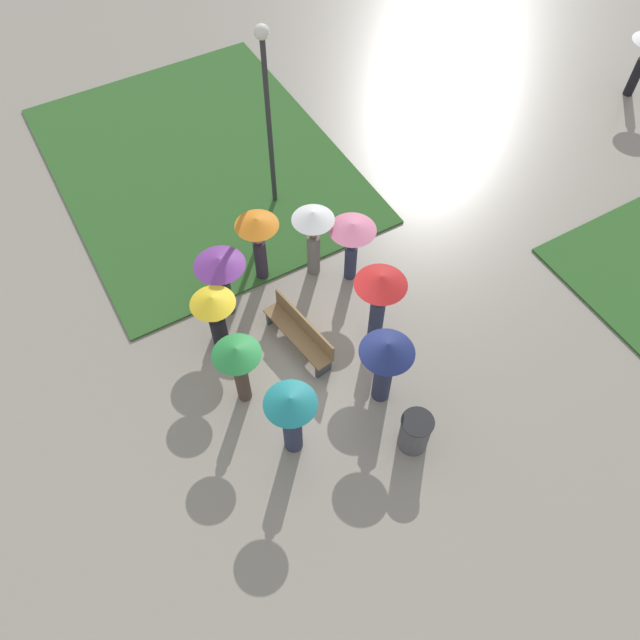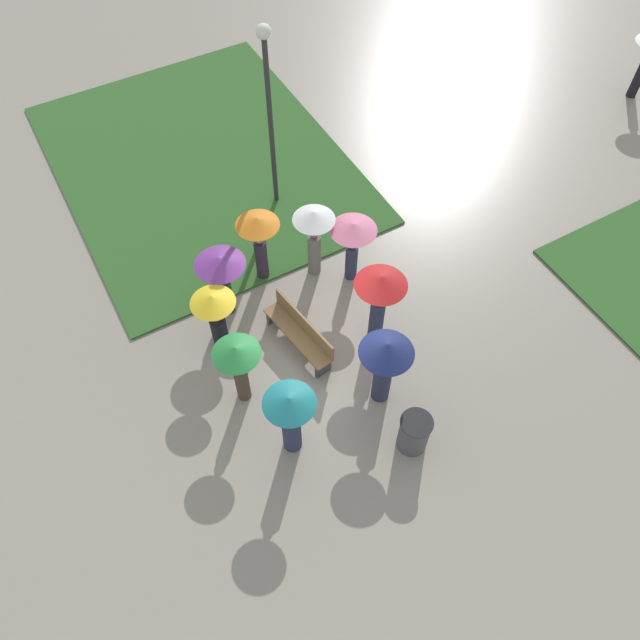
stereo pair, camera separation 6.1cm
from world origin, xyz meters
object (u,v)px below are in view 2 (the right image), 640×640
(crowd_person_white, at_px, (314,229))
(crowd_person_pink, at_px, (353,237))
(crowd_person_green, at_px, (238,362))
(crowd_person_navy, at_px, (385,360))
(crowd_person_red, at_px, (380,292))
(park_bench, at_px, (300,332))
(lamp_post, at_px, (269,100))
(crowd_person_orange, at_px, (259,235))
(crowd_person_teal, at_px, (290,415))
(trash_bin, at_px, (414,433))
(crowd_person_yellow, at_px, (215,314))
(crowd_person_purple, at_px, (221,271))

(crowd_person_white, relative_size, crowd_person_pink, 1.11)
(crowd_person_white, distance_m, crowd_person_green, 3.66)
(crowd_person_navy, distance_m, crowd_person_red, 1.54)
(park_bench, relative_size, crowd_person_red, 1.00)
(lamp_post, xyz_separation_m, crowd_person_green, (4.78, -3.18, -1.70))
(crowd_person_orange, bearing_deg, crowd_person_pink, 115.40)
(lamp_post, distance_m, crowd_person_teal, 7.07)
(crowd_person_pink, xyz_separation_m, crowd_person_red, (1.68, -0.38, 0.16))
(trash_bin, xyz_separation_m, crowd_person_red, (-2.58, 0.77, 1.02))
(park_bench, height_order, crowd_person_green, crowd_person_green)
(crowd_person_white, distance_m, crowd_person_yellow, 2.93)
(crowd_person_white, xyz_separation_m, crowd_person_navy, (3.59, -0.44, -0.03))
(crowd_person_purple, bearing_deg, crowd_person_teal, -165.28)
(crowd_person_pink, xyz_separation_m, crowd_person_purple, (-0.51, -2.93, 0.05))
(park_bench, relative_size, crowd_person_pink, 1.13)
(crowd_person_navy, bearing_deg, trash_bin, 137.85)
(crowd_person_pink, bearing_deg, crowd_person_red, 114.65)
(crowd_person_orange, xyz_separation_m, crowd_person_navy, (4.04, 0.70, -0.03))
(crowd_person_white, distance_m, crowd_person_purple, 2.26)
(crowd_person_orange, bearing_deg, crowd_person_red, 82.54)
(crowd_person_green, height_order, crowd_person_red, crowd_person_red)
(crowd_person_green, relative_size, crowd_person_red, 0.92)
(crowd_person_yellow, distance_m, crowd_person_purple, 1.00)
(crowd_person_teal, bearing_deg, crowd_person_purple, -118.88)
(trash_bin, relative_size, crowd_person_orange, 0.49)
(crowd_person_white, bearing_deg, crowd_person_yellow, 95.36)
(crowd_person_yellow, distance_m, crowd_person_teal, 2.81)
(crowd_person_white, bearing_deg, crowd_person_green, 115.40)
(park_bench, height_order, crowd_person_pink, crowd_person_pink)
(crowd_person_white, bearing_deg, crowd_person_navy, 160.75)
(lamp_post, xyz_separation_m, crowd_person_yellow, (3.43, -3.07, -1.84))
(crowd_person_yellow, height_order, crowd_person_navy, crowd_person_navy)
(trash_bin, bearing_deg, crowd_person_green, -136.98)
(crowd_person_pink, distance_m, crowd_person_yellow, 3.47)
(crowd_person_orange, relative_size, crowd_person_teal, 1.01)
(trash_bin, relative_size, crowd_person_purple, 0.52)
(trash_bin, xyz_separation_m, crowd_person_yellow, (-3.94, -2.30, 0.73))
(crowd_person_pink, bearing_deg, crowd_person_white, -2.81)
(crowd_person_purple, bearing_deg, crowd_person_orange, -46.98)
(crowd_person_red, bearing_deg, crowd_person_green, 48.37)
(crowd_person_orange, xyz_separation_m, crowd_person_red, (2.69, 1.43, 0.08))
(lamp_post, relative_size, crowd_person_navy, 2.48)
(crowd_person_orange, distance_m, crowd_person_pink, 2.07)
(crowd_person_pink, xyz_separation_m, crowd_person_green, (1.67, -3.56, 0.01))
(lamp_post, relative_size, crowd_person_pink, 2.72)
(crowd_person_green, bearing_deg, crowd_person_orange, -119.46)
(crowd_person_yellow, bearing_deg, crowd_person_white, -102.03)
(crowd_person_green, bearing_deg, lamp_post, -119.81)
(crowd_person_green, xyz_separation_m, crowd_person_teal, (1.45, 0.36, -0.09))
(park_bench, xyz_separation_m, trash_bin, (3.14, 0.79, -0.00))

